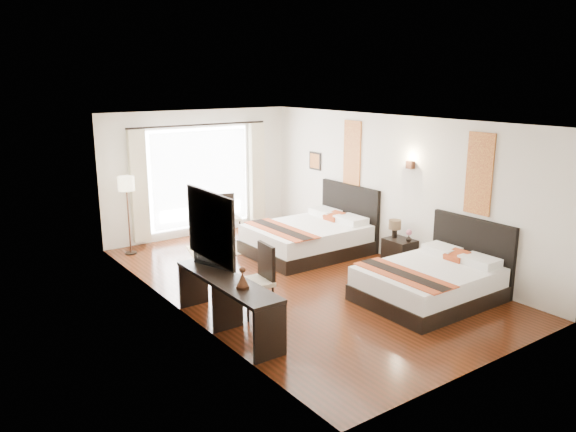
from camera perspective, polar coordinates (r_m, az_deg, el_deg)
floor at (r=9.96m, az=1.12°, el=-6.60°), size 4.50×7.50×0.01m
ceiling at (r=9.35m, az=1.20°, el=9.66°), size 4.50×7.50×0.02m
wall_headboard at (r=11.02m, az=10.58°, el=2.77°), size 0.01×7.50×2.80m
wall_desk at (r=8.45m, az=-11.15°, el=-0.64°), size 0.01×7.50×2.80m
wall_window at (r=12.70m, az=-9.00°, el=4.30°), size 4.50×0.01×2.80m
wall_entry at (r=7.02m, az=19.77°, el=-4.18°), size 4.50×0.01×2.80m
window_glass at (r=12.71m, az=-8.96°, el=3.85°), size 2.40×0.02×2.20m
sheer_curtain at (r=12.65m, az=-8.83°, el=3.81°), size 2.30×0.02×2.10m
drape_left at (r=12.05m, az=-14.90°, el=2.91°), size 0.35×0.14×2.35m
drape_right at (r=13.33m, az=-3.17°, el=4.37°), size 0.35×0.14×2.35m
art_panel_near at (r=9.70m, az=18.86°, el=4.07°), size 0.03×0.50×1.35m
art_panel_far at (r=11.75m, az=6.53°, el=6.32°), size 0.03×0.50×1.35m
wall_sconce at (r=10.58m, az=12.32°, el=5.09°), size 0.10×0.14×0.14m
mirror_frame at (r=7.55m, az=-7.90°, el=-1.05°), size 0.04×1.25×0.95m
mirror_glass at (r=7.56m, az=-7.73°, el=-1.02°), size 0.01×1.12×0.82m
bed_near at (r=9.34m, az=14.46°, el=-6.39°), size 2.14×1.67×1.21m
bed_far at (r=11.40m, az=2.29°, el=-2.13°), size 2.30×1.79×1.30m
nightstand at (r=10.82m, az=11.25°, el=-3.68°), size 0.44×0.55×0.53m
table_lamp at (r=10.78m, az=10.80°, el=-1.01°), size 0.23×0.23×0.37m
vase at (r=10.63m, az=12.16°, el=-2.37°), size 0.12×0.12×0.12m
console_desk at (r=8.03m, az=-6.15°, el=-8.91°), size 0.50×2.20×0.76m
television at (r=8.29m, az=-8.01°, el=-3.79°), size 0.34×0.78×0.45m
bronze_figurine at (r=7.50m, az=-4.63°, el=-6.37°), size 0.22×0.22×0.26m
desk_chair at (r=8.54m, az=-3.34°, el=-7.82°), size 0.53×0.53×1.06m
floor_lamp at (r=11.54m, az=-16.09°, el=2.66°), size 0.32×0.32×1.59m
side_table at (r=12.09m, az=-8.48°, el=-1.34°), size 0.58×0.58×0.67m
fruit_bowl at (r=11.99m, az=-8.38°, el=0.29°), size 0.25×0.25×0.05m
window_chair at (r=12.50m, az=-6.09°, el=-0.93°), size 0.53×0.53×0.98m
jute_rug at (r=11.76m, az=-6.68°, el=-3.38°), size 1.55×1.25×0.01m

